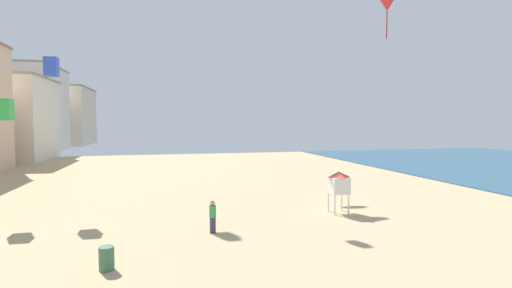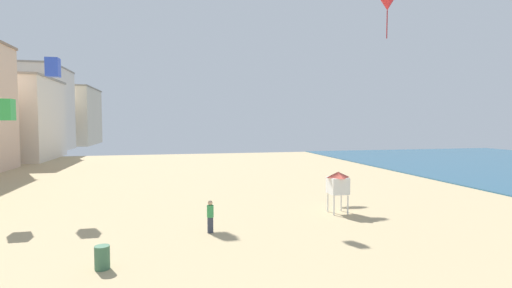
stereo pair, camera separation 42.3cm
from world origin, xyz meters
name	(u,v)px [view 1 (the left image)]	position (x,y,z in m)	size (l,w,h in m)	color
boardwalk_hotel_distant	(27,109)	(-28.51, 73.07, 7.98)	(11.51, 16.05, 15.96)	silver
boardwalk_hotel_furthest	(58,116)	(-28.51, 94.28, 6.94)	(14.82, 19.36, 13.87)	beige
kite_flyer	(213,215)	(-1.57, 12.42, 0.92)	(0.34, 0.34, 1.64)	#383D4C
lifeguard_stand	(339,183)	(6.47, 14.80, 1.84)	(1.10, 1.10, 2.55)	white
beach_trash_bin	(107,258)	(-6.07, 8.62, 0.45)	(0.56, 0.56, 0.90)	#3D6B4C
kite_green_box	(4,110)	(-13.04, 19.10, 6.31)	(0.82, 0.82, 1.29)	green
kite_red_delta	(387,3)	(10.06, 15.55, 13.12)	(1.20, 1.20, 2.74)	red
kite_blue_box_2	(51,67)	(-11.02, 21.47, 9.21)	(0.80, 0.80, 1.25)	blue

